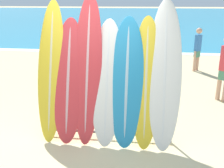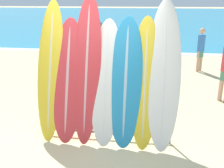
{
  "view_description": "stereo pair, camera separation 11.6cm",
  "coord_description": "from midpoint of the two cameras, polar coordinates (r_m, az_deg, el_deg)",
  "views": [
    {
      "loc": [
        0.89,
        -4.02,
        2.46
      ],
      "look_at": [
        0.27,
        1.0,
        0.8
      ],
      "focal_mm": 42.0,
      "sensor_mm": 36.0,
      "label": 1
    },
    {
      "loc": [
        1.0,
        -4.01,
        2.46
      ],
      "look_at": [
        0.27,
        1.0,
        0.8
      ],
      "focal_mm": 42.0,
      "sensor_mm": 36.0,
      "label": 2
    }
  ],
  "objects": [
    {
      "name": "surfboard_slot_2",
      "position": [
        4.62,
        -6.04,
        3.31
      ],
      "size": [
        0.5,
        0.9,
        2.56
      ],
      "color": "red",
      "rests_on": "ground_plane"
    },
    {
      "name": "person_far_right",
      "position": [
        11.12,
        -3.67,
        9.77
      ],
      "size": [
        0.21,
        0.26,
        1.54
      ],
      "rotation": [
        0.0,
        0.0,
        5.06
      ],
      "color": "#846047",
      "rests_on": "ground_plane"
    },
    {
      "name": "surfboard_slot_0",
      "position": [
        4.81,
        -13.81,
        2.79
      ],
      "size": [
        0.48,
        0.84,
        2.45
      ],
      "color": "yellow",
      "rests_on": "ground_plane"
    },
    {
      "name": "surfboard_slot_5",
      "position": [
        4.52,
        6.68,
        0.48
      ],
      "size": [
        0.49,
        0.87,
        2.19
      ],
      "color": "yellow",
      "rests_on": "ground_plane"
    },
    {
      "name": "ground_plane",
      "position": [
        4.8,
        -5.52,
        -12.73
      ],
      "size": [
        160.0,
        160.0,
        0.0
      ],
      "primitive_type": "plane",
      "color": "beige"
    },
    {
      "name": "surfboard_slot_3",
      "position": [
        4.56,
        -1.8,
        0.42
      ],
      "size": [
        0.56,
        0.84,
        2.13
      ],
      "color": "silver",
      "rests_on": "ground_plane"
    },
    {
      "name": "surfboard_slot_4",
      "position": [
        4.52,
        2.49,
        0.55
      ],
      "size": [
        0.6,
        0.86,
        2.18
      ],
      "color": "teal",
      "rests_on": "ground_plane"
    },
    {
      "name": "surfboard_slot_1",
      "position": [
        4.7,
        -10.15,
        0.78
      ],
      "size": [
        0.59,
        0.79,
        2.15
      ],
      "color": "red",
      "rests_on": "ground_plane"
    },
    {
      "name": "surfboard_rack",
      "position": [
        4.73,
        -1.9,
        -7.26
      ],
      "size": [
        2.34,
        0.04,
        0.78
      ],
      "color": "#47474C",
      "rests_on": "ground_plane"
    },
    {
      "name": "ocean_water",
      "position": [
        41.64,
        5.85,
        14.68
      ],
      "size": [
        120.0,
        60.0,
        0.01
      ],
      "color": "teal",
      "rests_on": "ground_plane"
    },
    {
      "name": "person_near_water",
      "position": [
        9.63,
        17.79,
        7.51
      ],
      "size": [
        0.25,
        0.25,
        1.51
      ],
      "rotation": [
        0.0,
        0.0,
        3.89
      ],
      "color": "tan",
      "rests_on": "ground_plane"
    },
    {
      "name": "surfboard_slot_6",
      "position": [
        4.54,
        10.71,
        2.27
      ],
      "size": [
        0.57,
        1.05,
        2.48
      ],
      "color": "silver",
      "rests_on": "ground_plane"
    },
    {
      "name": "person_mid_beach",
      "position": [
        7.47,
        -0.2,
        5.56
      ],
      "size": [
        0.2,
        0.26,
        1.52
      ],
      "rotation": [
        0.0,
        0.0,
        1.44
      ],
      "color": "#A87A5B",
      "rests_on": "ground_plane"
    }
  ]
}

